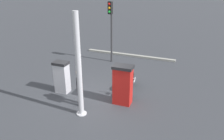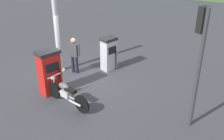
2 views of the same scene
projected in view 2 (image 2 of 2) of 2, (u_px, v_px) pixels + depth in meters
The scene contains 7 objects.
ground_plane at pixel (81, 79), 11.16m from camera, with size 120.00×120.00×0.00m, color #383A3F.
fuel_pump_near at pixel (50, 72), 9.83m from camera, with size 0.60×0.82×1.71m.
fuel_pump_far at pixel (109, 54), 11.63m from camera, with size 0.54×0.67×1.50m.
motorcycle_near_pump at pixel (66, 93), 9.26m from camera, with size 2.10×0.56×0.97m.
attendant_person at pixel (74, 53), 11.28m from camera, with size 0.56×0.33×1.59m.
roadside_traffic_light at pixel (200, 49), 7.38m from camera, with size 0.40×0.28×3.73m.
canopy_support_pole at pixel (57, 29), 11.01m from camera, with size 0.40×0.40×3.95m.
Camera 2 is at (8.12, -5.61, 5.38)m, focal length 42.69 mm.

